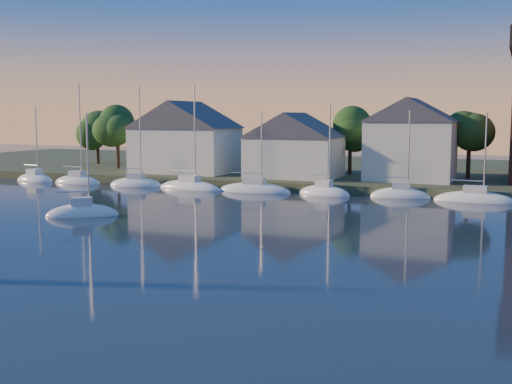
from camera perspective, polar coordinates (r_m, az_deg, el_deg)
The scene contains 8 objects.
shoreline_land at distance 96.30m, azimuth 10.33°, elevation 1.53°, with size 160.00×50.00×2.00m, color #384226.
wooden_dock at distance 74.12m, azimuth 6.51°, elevation 0.03°, with size 120.00×3.00×1.00m, color brown.
clubhouse_west at distance 87.70m, azimuth -6.30°, elevation 4.97°, with size 13.65×9.45×9.64m.
clubhouse_centre at distance 80.26m, azimuth 3.43°, elevation 4.26°, with size 11.55×8.40×8.08m.
clubhouse_east at distance 78.74m, azimuth 13.62°, elevation 4.66°, with size 10.50×8.40×9.80m.
tree_line at distance 83.77m, azimuth 10.01°, elevation 5.67°, with size 93.40×5.40×8.90m.
moored_fleet at distance 75.56m, azimuth -2.90°, elevation 0.27°, with size 63.50×2.40×12.05m.
drifting_sailboat_left at distance 57.94m, azimuth -15.19°, elevation -1.99°, with size 6.30×5.17×10.05m.
Camera 1 is at (20.41, -18.71, 8.79)m, focal length 45.00 mm.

